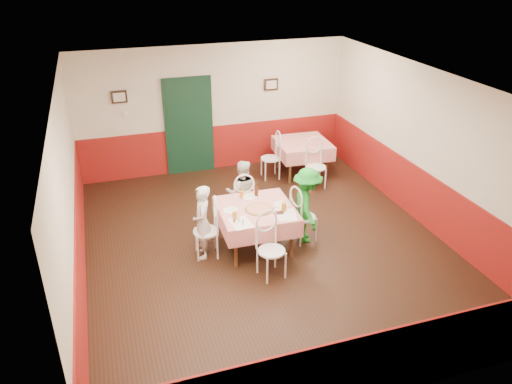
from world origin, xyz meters
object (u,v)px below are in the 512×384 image
object	(u,v)px
wallet	(280,212)
diner_left	(202,222)
diner_far	(242,192)
glass_c	(241,194)
chair_near	(272,251)
main_table	(256,228)
chair_second_b	(316,167)
beer_bottle	(256,190)
chair_left	(206,231)
chair_far	(243,202)
pizza	(259,209)
chair_second_a	(270,158)
glass_a	(235,216)
second_table	(302,158)
glass_b	(284,207)
chair_right	(304,217)
diner_right	(307,205)

from	to	relation	value
wallet	diner_left	bearing A→B (deg)	167.01
diner_left	diner_far	world-z (taller)	diner_left
glass_c	chair_near	bearing A→B (deg)	-85.69
main_table	diner_left	bearing A→B (deg)	178.25
chair_second_b	diner_left	bearing A→B (deg)	-144.02
chair_second_b	beer_bottle	distance (m)	2.36
chair_left	glass_c	size ratio (longest dim) A/B	7.20
chair_far	pizza	distance (m)	0.98
chair_left	chair_second_a	size ratio (longest dim) A/B	1.00
beer_bottle	diner_left	bearing A→B (deg)	-159.94
main_table	wallet	xyz separation A→B (m)	(0.31, -0.29, 0.40)
pizza	glass_c	world-z (taller)	glass_c
chair_second_a	diner_left	xyz separation A→B (m)	(-2.08, -2.60, 0.18)
chair_near	chair_second_b	size ratio (longest dim) A/B	1.00
chair_second_a	glass_c	distance (m)	2.58
pizza	main_table	bearing A→B (deg)	109.53
chair_near	glass_a	size ratio (longest dim) A/B	6.90
main_table	glass_a	size ratio (longest dim) A/B	9.36
chair_far	second_table	bearing A→B (deg)	-129.35
beer_bottle	main_table	bearing A→B (deg)	-108.57
glass_a	beer_bottle	distance (m)	0.88
chair_second_b	pizza	xyz separation A→B (m)	(-1.90, -1.95, 0.32)
chair_left	pizza	size ratio (longest dim) A/B	2.06
chair_far	glass_b	world-z (taller)	glass_b
second_table	glass_c	xyz separation A→B (m)	(-2.05, -2.19, 0.45)
second_table	glass_a	world-z (taller)	glass_a
glass_c	wallet	size ratio (longest dim) A/B	1.14
chair_near	beer_bottle	distance (m)	1.34
chair_near	wallet	bearing A→B (deg)	49.18
wallet	diner_left	xyz separation A→B (m)	(-1.21, 0.32, -0.14)
chair_second_b	diner_far	distance (m)	2.15
chair_right	glass_c	size ratio (longest dim) A/B	7.20
chair_far	diner_far	world-z (taller)	diner_far
chair_right	chair_second_a	bearing A→B (deg)	-19.07
chair_second_a	diner_left	size ratio (longest dim) A/B	0.71
chair_second_a	diner_right	distance (m)	2.68
chair_right	chair_second_a	distance (m)	2.67
glass_c	beer_bottle	bearing A→B (deg)	-5.24
pizza	second_table	bearing A→B (deg)	54.85
diner_right	diner_left	bearing A→B (deg)	97.47
chair_second_b	beer_bottle	world-z (taller)	beer_bottle
pizza	diner_left	world-z (taller)	diner_left
pizza	wallet	world-z (taller)	pizza
glass_c	chair_second_a	bearing A→B (deg)	59.27
glass_b	glass_c	distance (m)	0.85
main_table	diner_far	bearing A→B (deg)	88.25
chair_second_a	diner_right	bearing A→B (deg)	-3.22
chair_left	beer_bottle	distance (m)	1.14
main_table	second_table	distance (m)	3.26
chair_second_a	glass_b	size ratio (longest dim) A/B	6.13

